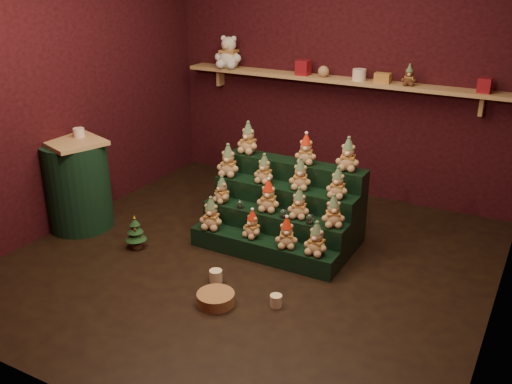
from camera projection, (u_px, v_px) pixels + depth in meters
The scene contains 40 objects.
ground at pixel (250, 261), 5.07m from camera, with size 4.00×4.00×0.00m, color black.
back_wall at pixel (342, 68), 6.21m from camera, with size 4.00×0.10×2.80m, color black.
front_wall at pixel (50, 191), 2.88m from camera, with size 4.00×0.10×2.80m, color black.
left_wall at pixel (63, 82), 5.46m from camera, with size 0.10×4.00×2.80m, color black.
back_shelf at pixel (335, 80), 6.11m from camera, with size 3.60×0.26×0.24m.
riser_tier_front at pixel (262, 249), 5.10m from camera, with size 1.40×0.22×0.18m, color black.
riser_tier_midfront at pixel (273, 230), 5.24m from camera, with size 1.40×0.22×0.36m, color black.
riser_tier_midback at pixel (284, 213), 5.39m from camera, with size 1.40×0.22×0.54m, color black.
riser_tier_back at pixel (294, 196), 5.53m from camera, with size 1.40×0.22×0.72m, color black.
teddy_0 at pixel (211, 213), 5.23m from camera, with size 0.22×0.19×0.30m, color tan, non-canonical shape.
teddy_1 at pixel (252, 224), 5.07m from camera, with size 0.18×0.17×0.26m, color tan, non-canonical shape.
teddy_2 at pixel (287, 233), 4.89m from camera, with size 0.19×0.18×0.27m, color tan, non-canonical shape.
teddy_3 at pixel (316, 238), 4.77m from camera, with size 0.21×0.19×0.29m, color tan, non-canonical shape.
teddy_4 at pixel (222, 189), 5.36m from camera, with size 0.18×0.16×0.25m, color tan, non-canonical shape.
teddy_5 at pixel (268, 196), 5.16m from camera, with size 0.21×0.19×0.29m, color tan, non-canonical shape.
teddy_6 at pixel (299, 203), 5.03m from camera, with size 0.20×0.18×0.27m, color tan, non-canonical shape.
teddy_7 at pixel (333, 211), 4.87m from camera, with size 0.20×0.18×0.28m, color tan, non-canonical shape.
teddy_8 at pixel (228, 160), 5.49m from camera, with size 0.22×0.20×0.31m, color tan, non-canonical shape.
teddy_9 at pixel (264, 169), 5.33m from camera, with size 0.20×0.18×0.27m, color tan, non-canonical shape.
teddy_10 at pixel (300, 174), 5.18m from camera, with size 0.20×0.18×0.28m, color tan, non-canonical shape.
teddy_11 at pixel (338, 183), 5.00m from camera, with size 0.19×0.18×0.27m, color tan, non-canonical shape.
teddy_12 at pixel (248, 138), 5.58m from camera, with size 0.22×0.20×0.31m, color tan, non-canonical shape.
teddy_13 at pixel (306, 149), 5.29m from camera, with size 0.20×0.18×0.28m, color tan, non-canonical shape.
teddy_14 at pixel (348, 154), 5.12m from camera, with size 0.21×0.19×0.30m, color tan, non-canonical shape.
snow_globe_a at pixel (240, 204), 5.25m from camera, with size 0.06×0.06×0.08m.
snow_globe_b at pixel (283, 213), 5.05m from camera, with size 0.06×0.06×0.08m.
snow_globe_c at pixel (310, 219), 4.94m from camera, with size 0.07×0.07×0.09m.
side_table at pixel (77, 184), 5.59m from camera, with size 0.72×0.66×0.91m.
table_ornament at pixel (79, 132), 5.48m from camera, with size 0.11×0.11×0.09m, color beige.
mini_christmas_tree at pixel (136, 232), 5.25m from camera, with size 0.19×0.19×0.33m.
mug_left at pixel (216, 276), 4.72m from camera, with size 0.11×0.11×0.11m, color beige.
mug_right at pixel (276, 301), 4.40m from camera, with size 0.09×0.09×0.09m, color beige.
wicker_basket at pixel (216, 299), 4.43m from camera, with size 0.30×0.30×0.09m, color olive.
white_bear at pixel (229, 48), 6.57m from camera, with size 0.33×0.30×0.46m, color white, non-canonical shape.
brown_bear at pixel (409, 75), 5.68m from camera, with size 0.15×0.13×0.21m, color #502E1A, non-canonical shape.
gift_tin_red_a at pixel (303, 68), 6.21m from camera, with size 0.14×0.14×0.16m, color maroon.
gift_tin_cream at pixel (359, 75), 5.93m from camera, with size 0.14×0.14×0.12m, color beige.
gift_tin_red_b at pixel (484, 85), 5.38m from camera, with size 0.12×0.12×0.14m, color maroon.
shelf_plush_ball at pixel (324, 71), 6.11m from camera, with size 0.12×0.12×0.12m, color tan.
scarf_gift_box at pixel (383, 78), 5.83m from camera, with size 0.16×0.10×0.10m, color orange.
Camera 1 is at (2.21, -3.89, 2.48)m, focal length 40.00 mm.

